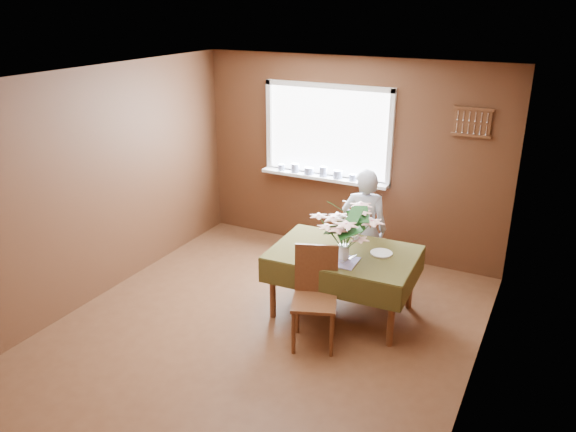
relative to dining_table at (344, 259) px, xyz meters
The scene contains 15 objects.
floor 1.09m from the dining_table, 129.55° to the right, with size 4.50×4.50×0.00m, color #56311D.
ceiling 2.08m from the dining_table, 129.55° to the right, with size 4.50×4.50×0.00m, color white.
wall_back 1.77m from the dining_table, 110.15° to the left, with size 4.00×4.00×0.00m, color brown.
wall_front 3.06m from the dining_table, 100.99° to the right, with size 4.00×4.00×0.00m, color brown.
wall_left 2.73m from the dining_table, 164.94° to the right, with size 4.50×4.50×0.00m, color brown.
wall_right 1.71m from the dining_table, 25.85° to the right, with size 4.50×4.50×0.00m, color brown.
window_assembly 1.88m from the dining_table, 120.06° to the left, with size 1.72×0.20×1.22m.
spoon_rack 2.14m from the dining_table, 60.03° to the left, with size 0.44×0.05×0.33m.
dining_table is the anchor object (origin of this frame).
chair_far 0.82m from the dining_table, 96.66° to the left, with size 0.52×0.52×0.97m.
chair_near 0.61m from the dining_table, 94.63° to the right, with size 0.53×0.53×0.97m.
seated_woman 0.68m from the dining_table, 92.32° to the left, with size 0.51×0.34×1.41m, color white.
flower_bouquet 0.45m from the dining_table, 70.79° to the right, with size 0.59×0.59×0.50m.
side_plate 0.39m from the dining_table, 18.67° to the left, with size 0.22×0.22×0.01m, color white.
table_knife 0.22m from the dining_table, 54.55° to the right, with size 0.02×0.24×0.00m, color silver.
Camera 1 is at (2.44, -4.22, 3.13)m, focal length 35.00 mm.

